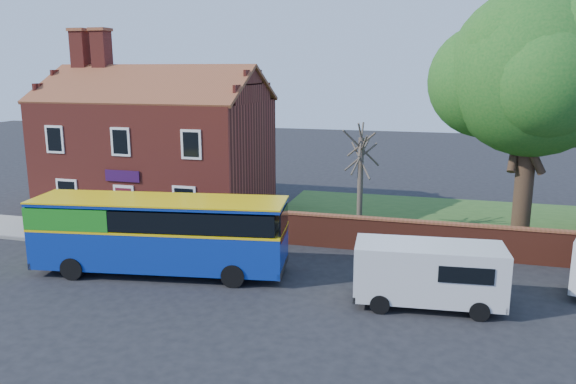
% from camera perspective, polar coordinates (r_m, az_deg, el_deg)
% --- Properties ---
extents(ground, '(120.00, 120.00, 0.00)m').
position_cam_1_polar(ground, '(21.93, -10.56, -10.03)').
color(ground, black).
rests_on(ground, ground).
extents(pavement, '(18.00, 3.50, 0.12)m').
position_cam_1_polar(pavement, '(29.98, -17.86, -4.17)').
color(pavement, gray).
rests_on(pavement, ground).
extents(kerb, '(18.00, 0.15, 0.14)m').
position_cam_1_polar(kerb, '(28.60, -19.78, -5.08)').
color(kerb, slate).
rests_on(kerb, ground).
extents(grass_strip, '(26.00, 12.00, 0.04)m').
position_cam_1_polar(grass_strip, '(32.45, 21.81, -3.30)').
color(grass_strip, '#426B28').
rests_on(grass_strip, ground).
extents(shop_building, '(12.30, 8.13, 10.50)m').
position_cam_1_polar(shop_building, '(34.11, -13.01, 3.83)').
color(shop_building, maroon).
rests_on(shop_building, ground).
extents(boundary_wall, '(22.00, 0.38, 1.60)m').
position_cam_1_polar(boundary_wall, '(26.51, 23.28, -5.04)').
color(boundary_wall, maroon).
rests_on(boundary_wall, ground).
extents(bus, '(10.59, 4.09, 3.14)m').
position_cam_1_polar(bus, '(23.74, -13.63, -3.87)').
color(bus, navy).
rests_on(bus, ground).
extents(van_near, '(5.33, 2.52, 2.27)m').
position_cam_1_polar(van_near, '(20.63, 14.13, -7.88)').
color(van_near, silver).
rests_on(van_near, ground).
extents(large_tree, '(9.91, 7.84, 12.09)m').
position_cam_1_polar(large_tree, '(28.97, 23.82, 10.61)').
color(large_tree, black).
rests_on(large_tree, ground).
extents(bare_tree, '(2.03, 2.42, 5.41)m').
position_cam_1_polar(bare_tree, '(28.66, 7.35, 1.18)').
color(bare_tree, '#4C4238').
rests_on(bare_tree, ground).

